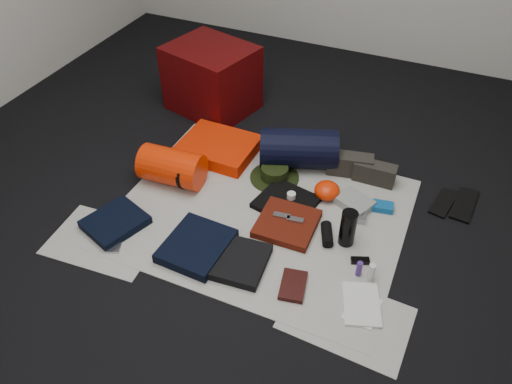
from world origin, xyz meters
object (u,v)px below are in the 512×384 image
at_px(compact_camera, 357,218).
at_px(sleeping_pad, 218,147).
at_px(stuff_sack, 172,167).
at_px(navy_duffel, 299,149).
at_px(red_cabinet, 212,78).
at_px(paperback_book, 293,285).
at_px(water_bottle, 348,228).

bearing_deg(compact_camera, sleeping_pad, 157.15).
relative_size(sleeping_pad, compact_camera, 4.92).
xyz_separation_m(stuff_sack, navy_duffel, (0.65, 0.46, 0.01)).
relative_size(red_cabinet, paperback_book, 3.04).
height_order(red_cabinet, compact_camera, red_cabinet).
bearing_deg(paperback_book, water_bottle, 57.89).
distance_m(water_bottle, paperback_book, 0.44).
relative_size(compact_camera, paperback_book, 0.52).
bearing_deg(navy_duffel, sleeping_pad, 169.46).
bearing_deg(stuff_sack, navy_duffel, 35.71).
distance_m(water_bottle, compact_camera, 0.21).
relative_size(stuff_sack, water_bottle, 1.76).
distance_m(stuff_sack, water_bottle, 1.12).
relative_size(sleeping_pad, stuff_sack, 1.25).
relative_size(sleeping_pad, paperback_book, 2.54).
xyz_separation_m(red_cabinet, stuff_sack, (0.18, -0.87, -0.12)).
distance_m(navy_duffel, water_bottle, 0.71).
relative_size(stuff_sack, navy_duffel, 0.79).
bearing_deg(navy_duffel, red_cabinet, 132.98).
xyz_separation_m(navy_duffel, paperback_book, (0.32, -0.94, -0.11)).
xyz_separation_m(red_cabinet, navy_duffel, (0.82, -0.41, -0.11)).
bearing_deg(red_cabinet, water_bottle, -21.18).
xyz_separation_m(navy_duffel, compact_camera, (0.48, -0.35, -0.11)).
xyz_separation_m(sleeping_pad, compact_camera, (1.00, -0.26, -0.02)).
bearing_deg(paperback_book, sleeping_pad, 123.85).
xyz_separation_m(stuff_sack, paperback_book, (0.96, -0.47, -0.10)).
xyz_separation_m(sleeping_pad, navy_duffel, (0.52, 0.09, 0.08)).
xyz_separation_m(red_cabinet, water_bottle, (1.29, -0.95, -0.12)).
distance_m(stuff_sack, navy_duffel, 0.79).
relative_size(red_cabinet, stuff_sack, 1.50).
bearing_deg(red_cabinet, compact_camera, -15.19).
height_order(sleeping_pad, navy_duffel, navy_duffel).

